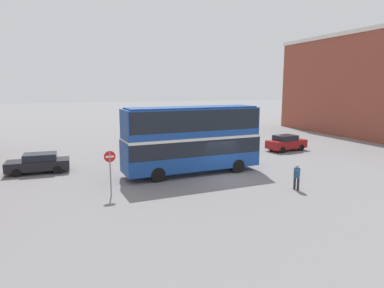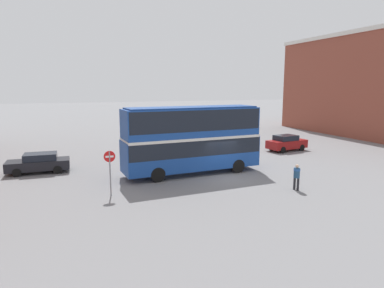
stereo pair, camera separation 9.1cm
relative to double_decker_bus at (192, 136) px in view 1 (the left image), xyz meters
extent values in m
plane|color=slate|center=(1.88, -1.99, -2.85)|extent=(240.00, 240.00, 0.00)
cube|color=#194293|center=(0.00, 0.00, -1.27)|extent=(10.33, 3.14, 2.28)
cube|color=#194293|center=(0.00, 0.00, 0.96)|extent=(10.17, 3.06, 2.16)
cube|color=black|center=(0.00, 0.00, -0.75)|extent=(10.23, 3.17, 1.13)
cube|color=black|center=(0.00, 0.00, 1.22)|extent=(10.02, 3.08, 1.48)
cube|color=silver|center=(0.00, 0.00, -0.10)|extent=(10.23, 3.16, 0.20)
cube|color=navy|center=(0.00, 0.00, 2.09)|extent=(9.70, 2.85, 0.10)
cylinder|color=black|center=(3.20, 1.33, -2.33)|extent=(1.05, 0.36, 1.03)
cylinder|color=black|center=(3.32, -0.97, -2.33)|extent=(1.05, 0.36, 1.03)
cylinder|color=black|center=(-3.12, 0.98, -2.33)|extent=(1.05, 0.36, 1.03)
cylinder|color=black|center=(-2.99, -1.32, -2.33)|extent=(1.05, 0.36, 1.03)
cylinder|color=#232328|center=(4.74, -6.26, -2.45)|extent=(0.15, 0.15, 0.80)
cylinder|color=#232328|center=(4.65, -6.03, -2.45)|extent=(0.15, 0.15, 0.80)
cylinder|color=navy|center=(4.69, -6.15, -1.73)|extent=(0.49, 0.49, 0.63)
cylinder|color=#28569E|center=(4.69, -6.15, -1.53)|extent=(0.52, 0.52, 0.14)
sphere|color=#D8A884|center=(4.69, -6.15, -1.30)|extent=(0.22, 0.22, 0.22)
cube|color=maroon|center=(12.19, 5.21, -2.17)|extent=(4.29, 2.30, 0.80)
cube|color=black|center=(12.02, 5.19, -1.51)|extent=(2.32, 1.86, 0.51)
cylinder|color=black|center=(13.33, 6.17, -2.52)|extent=(0.68, 0.31, 0.65)
cylinder|color=black|center=(13.55, 4.60, -2.52)|extent=(0.68, 0.31, 0.65)
cylinder|color=black|center=(10.82, 5.82, -2.52)|extent=(0.68, 0.31, 0.65)
cylinder|color=black|center=(11.04, 4.25, -2.52)|extent=(0.68, 0.31, 0.65)
cube|color=black|center=(-10.75, 4.34, -2.23)|extent=(4.49, 1.94, 0.70)
cube|color=black|center=(-10.58, 4.34, -1.63)|extent=(2.35, 1.70, 0.51)
cylinder|color=black|center=(-12.15, 3.57, -2.53)|extent=(0.63, 0.24, 0.63)
cylinder|color=black|center=(-12.10, 5.20, -2.53)|extent=(0.63, 0.24, 0.63)
cylinder|color=black|center=(-9.40, 3.49, -2.53)|extent=(0.63, 0.24, 0.63)
cylinder|color=black|center=(-9.35, 5.12, -2.53)|extent=(0.63, 0.24, 0.63)
cylinder|color=gray|center=(-6.37, -3.14, -1.51)|extent=(0.08, 0.08, 2.68)
cylinder|color=red|center=(-6.37, -3.14, -0.47)|extent=(0.67, 0.03, 0.67)
cube|color=white|center=(-6.37, -3.14, -0.47)|extent=(0.47, 0.04, 0.11)
camera|label=1|loc=(-8.83, -23.23, 3.63)|focal=32.00mm
camera|label=2|loc=(-8.74, -23.26, 3.63)|focal=32.00mm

